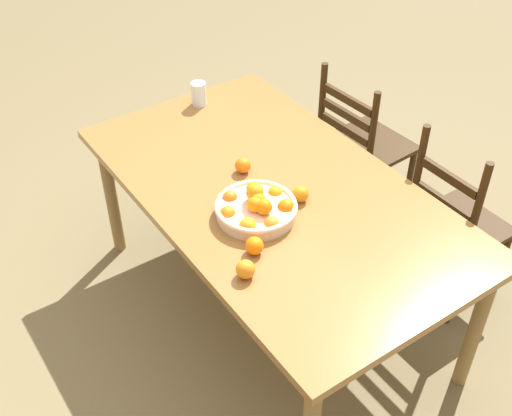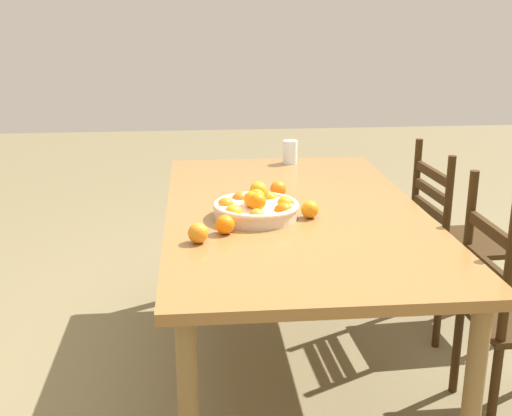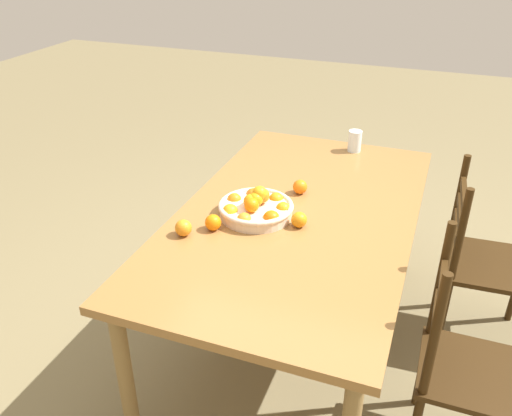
% 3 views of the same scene
% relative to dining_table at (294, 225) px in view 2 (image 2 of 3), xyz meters
% --- Properties ---
extents(ground_plane, '(12.00, 12.00, 0.00)m').
position_rel_dining_table_xyz_m(ground_plane, '(0.00, 0.00, -0.70)').
color(ground_plane, olive).
extents(dining_table, '(1.87, 1.06, 0.77)m').
position_rel_dining_table_xyz_m(dining_table, '(0.00, 0.00, 0.00)').
color(dining_table, olive).
rests_on(dining_table, ground).
extents(chair_by_cabinet, '(0.46, 0.46, 0.94)m').
position_rel_dining_table_xyz_m(chair_by_cabinet, '(-0.35, 0.86, -0.23)').
color(chair_by_cabinet, '#301E0A').
rests_on(chair_by_cabinet, ground).
extents(fruit_bowl, '(0.35, 0.35, 0.14)m').
position_rel_dining_table_xyz_m(fruit_bowl, '(0.11, -0.17, 0.11)').
color(fruit_bowl, beige).
rests_on(fruit_bowl, dining_table).
extents(orange_loose_0, '(0.07, 0.07, 0.07)m').
position_rel_dining_table_xyz_m(orange_loose_0, '(0.13, 0.04, 0.11)').
color(orange_loose_0, orange).
rests_on(orange_loose_0, dining_table).
extents(orange_loose_1, '(0.07, 0.07, 0.07)m').
position_rel_dining_table_xyz_m(orange_loose_1, '(0.29, -0.30, 0.11)').
color(orange_loose_1, orange).
rests_on(orange_loose_1, dining_table).
extents(orange_loose_2, '(0.07, 0.07, 0.07)m').
position_rel_dining_table_xyz_m(orange_loose_2, '(0.37, -0.40, 0.11)').
color(orange_loose_2, orange).
rests_on(orange_loose_2, dining_table).
extents(orange_loose_3, '(0.07, 0.07, 0.07)m').
position_rel_dining_table_xyz_m(orange_loose_3, '(-0.18, -0.05, 0.11)').
color(orange_loose_3, orange).
rests_on(orange_loose_3, dining_table).
extents(drinking_glass, '(0.08, 0.08, 0.12)m').
position_rel_dining_table_xyz_m(drinking_glass, '(-0.81, 0.10, 0.13)').
color(drinking_glass, silver).
rests_on(drinking_glass, dining_table).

